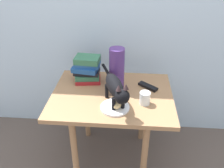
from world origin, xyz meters
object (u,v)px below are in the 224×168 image
at_px(side_table, 112,104).
at_px(plate, 115,107).
at_px(bread_roll, 117,104).
at_px(candle_jar, 145,99).
at_px(tv_remote, 148,86).
at_px(cat, 116,88).
at_px(book_stack, 87,69).
at_px(green_vase, 117,69).

xyz_separation_m(side_table, plate, (0.03, -0.16, 0.09)).
bearing_deg(bread_roll, candle_jar, 22.75).
relative_size(bread_roll, tv_remote, 0.53).
xyz_separation_m(cat, book_stack, (-0.23, 0.30, -0.03)).
relative_size(bread_roll, candle_jar, 0.94).
bearing_deg(plate, side_table, 101.05).
relative_size(cat, candle_jar, 5.34).
xyz_separation_m(bread_roll, book_stack, (-0.24, 0.34, 0.06)).
bearing_deg(candle_jar, side_table, 156.24).
height_order(bread_roll, green_vase, green_vase).
bearing_deg(candle_jar, tv_remote, 80.99).
height_order(bread_roll, candle_jar, candle_jar).
distance_m(side_table, tv_remote, 0.29).
bearing_deg(side_table, candle_jar, -23.76).
xyz_separation_m(cat, green_vase, (-0.01, 0.22, 0.02)).
distance_m(bread_roll, book_stack, 0.42).
relative_size(plate, candle_jar, 2.19).
bearing_deg(book_stack, candle_jar, -32.09).
bearing_deg(book_stack, plate, -55.07).
xyz_separation_m(plate, bread_roll, (0.01, -0.01, 0.03)).
height_order(side_table, green_vase, green_vase).
relative_size(side_table, green_vase, 2.77).
relative_size(green_vase, candle_jar, 3.56).
relative_size(plate, green_vase, 0.62).
distance_m(plate, green_vase, 0.29).
distance_m(bread_roll, candle_jar, 0.19).
bearing_deg(tv_remote, bread_roll, -87.68).
bearing_deg(cat, bread_roll, -77.04).
bearing_deg(green_vase, side_table, -106.53).
bearing_deg(book_stack, tv_remote, -7.88).
xyz_separation_m(bread_roll, tv_remote, (0.21, 0.27, -0.03)).
bearing_deg(side_table, green_vase, 73.47).
relative_size(side_table, plate, 4.50).
xyz_separation_m(plate, tv_remote, (0.22, 0.27, 0.00)).
distance_m(side_table, plate, 0.19).
bearing_deg(plate, book_stack, 124.93).
bearing_deg(green_vase, tv_remote, 3.89).
bearing_deg(plate, candle_jar, 19.66).
xyz_separation_m(plate, green_vase, (-0.01, 0.25, 0.14)).
distance_m(side_table, cat, 0.26).
bearing_deg(bread_roll, green_vase, 93.80).
xyz_separation_m(green_vase, candle_jar, (0.19, -0.18, -0.11)).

